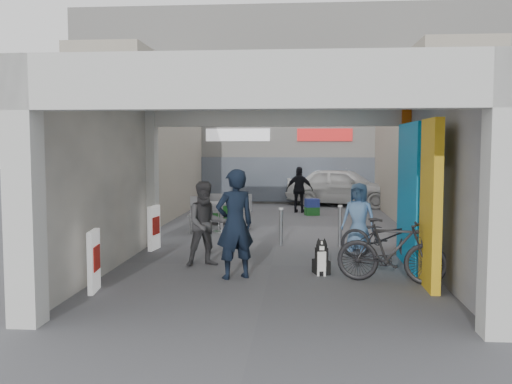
# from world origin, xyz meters

# --- Properties ---
(ground) EXTENTS (90.00, 90.00, 0.00)m
(ground) POSITION_xyz_m (0.00, 0.00, 0.00)
(ground) COLOR #4F4F54
(ground) RESTS_ON ground
(arcade_canopy) EXTENTS (6.40, 6.45, 6.40)m
(arcade_canopy) POSITION_xyz_m (0.54, -0.82, 2.30)
(arcade_canopy) COLOR silver
(arcade_canopy) RESTS_ON ground
(far_building) EXTENTS (18.00, 4.08, 8.00)m
(far_building) POSITION_xyz_m (-0.00, 13.99, 3.99)
(far_building) COLOR silver
(far_building) RESTS_ON ground
(plaza_bldg_left) EXTENTS (2.00, 9.00, 5.00)m
(plaza_bldg_left) POSITION_xyz_m (-4.50, 7.50, 2.50)
(plaza_bldg_left) COLOR #A79D8A
(plaza_bldg_left) RESTS_ON ground
(plaza_bldg_right) EXTENTS (2.00, 9.00, 5.00)m
(plaza_bldg_right) POSITION_xyz_m (4.50, 7.50, 2.50)
(plaza_bldg_right) COLOR #A79D8A
(plaza_bldg_right) RESTS_ON ground
(bollard_left) EXTENTS (0.09, 0.09, 0.90)m
(bollard_left) POSITION_xyz_m (-1.62, 2.44, 0.45)
(bollard_left) COLOR gray
(bollard_left) RESTS_ON ground
(bollard_center) EXTENTS (0.09, 0.09, 0.88)m
(bollard_center) POSITION_xyz_m (0.11, 2.30, 0.44)
(bollard_center) COLOR gray
(bollard_center) RESTS_ON ground
(bollard_right) EXTENTS (0.09, 0.09, 0.96)m
(bollard_right) POSITION_xyz_m (1.49, 2.23, 0.48)
(bollard_right) COLOR gray
(bollard_right) RESTS_ON ground
(advert_board_near) EXTENTS (0.16, 0.56, 1.00)m
(advert_board_near) POSITION_xyz_m (-2.75, -2.26, 0.51)
(advert_board_near) COLOR white
(advert_board_near) RESTS_ON ground
(advert_board_far) EXTENTS (0.16, 0.56, 1.00)m
(advert_board_far) POSITION_xyz_m (-2.75, 1.51, 0.51)
(advert_board_far) COLOR white
(advert_board_far) RESTS_ON ground
(cafe_set) EXTENTS (1.62, 1.31, 0.98)m
(cafe_set) POSITION_xyz_m (-1.71, 4.57, 0.35)
(cafe_set) COLOR #9B9B9F
(cafe_set) RESTS_ON ground
(produce_stand) EXTENTS (1.17, 0.63, 0.77)m
(produce_stand) POSITION_xyz_m (-1.79, 5.91, 0.30)
(produce_stand) COLOR black
(produce_stand) RESTS_ON ground
(crate_stack) EXTENTS (0.53, 0.46, 0.56)m
(crate_stack) POSITION_xyz_m (0.95, 8.27, 0.28)
(crate_stack) COLOR #1B5E24
(crate_stack) RESTS_ON ground
(border_collie) EXTENTS (0.25, 0.50, 0.69)m
(border_collie) POSITION_xyz_m (0.96, -0.75, 0.27)
(border_collie) COLOR black
(border_collie) RESTS_ON ground
(man_with_dog) EXTENTS (0.85, 0.75, 1.95)m
(man_with_dog) POSITION_xyz_m (-0.59, -1.15, 0.97)
(man_with_dog) COLOR black
(man_with_dog) RESTS_ON ground
(man_back_turned) EXTENTS (0.99, 0.89, 1.66)m
(man_back_turned) POSITION_xyz_m (-1.28, -0.13, 0.83)
(man_back_turned) COLOR #3A393C
(man_back_turned) RESTS_ON ground
(man_elderly) EXTENTS (0.88, 0.75, 1.54)m
(man_elderly) POSITION_xyz_m (1.86, 1.69, 0.77)
(man_elderly) COLOR #577BA9
(man_elderly) RESTS_ON ground
(man_crates) EXTENTS (1.00, 0.53, 1.62)m
(man_crates) POSITION_xyz_m (0.52, 9.06, 0.81)
(man_crates) COLOR black
(man_crates) RESTS_ON ground
(bicycle_front) EXTENTS (1.94, 1.20, 0.96)m
(bicycle_front) POSITION_xyz_m (2.30, 0.70, 0.48)
(bicycle_front) COLOR black
(bicycle_front) RESTS_ON ground
(bicycle_rear) EXTENTS (1.93, 0.92, 1.12)m
(bicycle_rear) POSITION_xyz_m (2.13, -1.27, 0.56)
(bicycle_rear) COLOR black
(bicycle_rear) RESTS_ON ground
(white_van) EXTENTS (4.77, 3.07, 1.51)m
(white_van) POSITION_xyz_m (2.24, 11.50, 0.76)
(white_van) COLOR silver
(white_van) RESTS_ON ground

